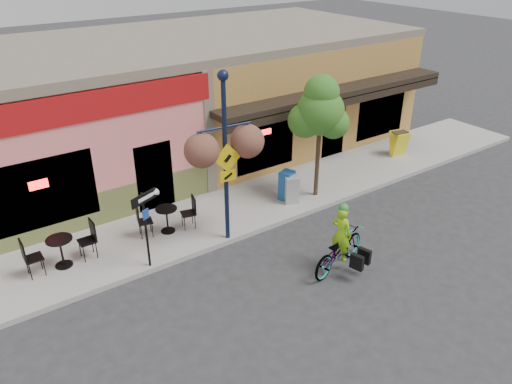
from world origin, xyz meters
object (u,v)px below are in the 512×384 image
at_px(building, 179,97).
at_px(newspaper_box_blue, 287,185).
at_px(bicycle, 338,250).
at_px(one_way_sign, 146,230).
at_px(cyclist_rider, 341,242).
at_px(street_tree, 319,137).
at_px(lamp_post, 225,160).
at_px(newspaper_box_grey, 292,189).

height_order(building, newspaper_box_blue, building).
height_order(bicycle, one_way_sign, one_way_sign).
bearing_deg(one_way_sign, bicycle, -55.32).
relative_size(bicycle, cyclist_rider, 1.37).
xyz_separation_m(cyclist_rider, street_tree, (2.03, 3.27, 1.41)).
height_order(bicycle, street_tree, street_tree).
relative_size(bicycle, lamp_post, 0.44).
distance_m(lamp_post, one_way_sign, 2.73).
bearing_deg(one_way_sign, street_tree, -16.62).
bearing_deg(bicycle, building, -16.83).
distance_m(lamp_post, newspaper_box_blue, 3.50).
distance_m(one_way_sign, newspaper_box_grey, 5.26).
bearing_deg(cyclist_rider, building, -16.53).
xyz_separation_m(bicycle, street_tree, (2.08, 3.27, 1.62)).
bearing_deg(newspaper_box_blue, one_way_sign, 169.63).
bearing_deg(building, bicycle, -92.43).
relative_size(cyclist_rider, newspaper_box_grey, 1.69).
bearing_deg(building, cyclist_rider, -92.13).
distance_m(newspaper_box_blue, street_tree, 1.85).
distance_m(building, cyclist_rider, 9.67).
bearing_deg(cyclist_rider, lamp_post, 18.69).
relative_size(lamp_post, newspaper_box_blue, 4.90).
bearing_deg(bicycle, one_way_sign, 42.22).
xyz_separation_m(bicycle, newspaper_box_blue, (1.10, 3.58, 0.09)).
bearing_deg(one_way_sign, newspaper_box_blue, -12.31).
bearing_deg(one_way_sign, lamp_post, -21.94).
distance_m(bicycle, cyclist_rider, 0.22).
bearing_deg(cyclist_rider, bicycle, 75.60).
xyz_separation_m(one_way_sign, newspaper_box_grey, (5.19, 0.62, -0.61)).
distance_m(building, one_way_sign, 8.26).
bearing_deg(newspaper_box_blue, building, 76.62).
xyz_separation_m(building, bicycle, (-0.41, -9.55, -1.70)).
distance_m(cyclist_rider, street_tree, 4.10).
bearing_deg(lamp_post, building, 78.06).
height_order(bicycle, cyclist_rider, cyclist_rider).
relative_size(building, one_way_sign, 8.57).
bearing_deg(newspaper_box_blue, bicycle, -127.06).
height_order(cyclist_rider, one_way_sign, one_way_sign).
xyz_separation_m(lamp_post, one_way_sign, (-2.39, -0.00, -1.33)).
bearing_deg(bicycle, newspaper_box_blue, -31.46).
bearing_deg(newspaper_box_grey, lamp_post, -142.69).
relative_size(cyclist_rider, lamp_post, 0.32).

